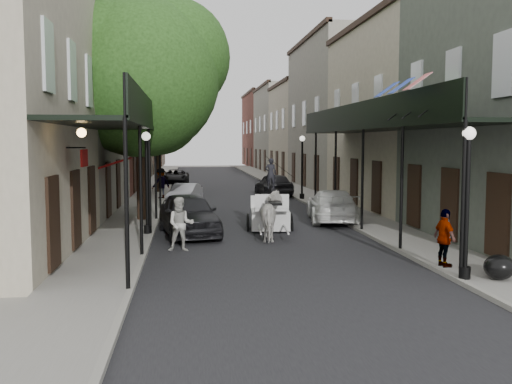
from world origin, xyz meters
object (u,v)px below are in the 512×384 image
object	(u,v)px
carriage	(269,201)
lamppost_right_near	(467,200)
tree_near	(150,71)
tree_far	(163,107)
car_right_far	(274,184)
lamppost_left	(147,181)
lamppost_right_far	(302,166)
car_left_near	(189,214)
car_left_far	(176,177)
horse	(273,216)
car_right_near	(332,206)
pedestrian_sidewalk_right	(445,238)
pedestrian_sidewalk_left	(161,183)
car_left_mid	(185,194)
pedestrian_walking	(181,224)

from	to	relation	value
carriage	lamppost_right_near	bearing A→B (deg)	-64.60
tree_near	tree_far	bearing A→B (deg)	90.19
car_right_far	lamppost_right_near	bearing A→B (deg)	86.07
tree_near	lamppost_left	world-z (taller)	tree_near
tree_near	lamppost_right_far	size ratio (longest dim) A/B	2.60
car_left_near	carriage	bearing A→B (deg)	12.29
car_left_far	horse	bearing A→B (deg)	-79.06
car_right_near	lamppost_right_far	bearing A→B (deg)	-84.75
pedestrian_sidewalk_right	car_right_near	distance (m)	9.68
pedestrian_sidewalk_left	car_left_near	xyz separation A→B (m)	(1.60, -13.21, -0.23)
horse	pedestrian_sidewalk_left	distance (m)	15.31
lamppost_right_near	horse	world-z (taller)	lamppost_right_near
lamppost_right_far	car_left_mid	world-z (taller)	lamppost_right_far
horse	car_right_near	distance (m)	5.35
pedestrian_sidewalk_right	car_left_near	bearing A→B (deg)	37.66
horse	carriage	size ratio (longest dim) A/B	0.71
lamppost_right_near	pedestrian_sidewalk_right	xyz separation A→B (m)	(0.10, 1.34, -1.15)
car_right_near	carriage	bearing A→B (deg)	36.52
pedestrian_walking	car_right_near	xyz separation A→B (m)	(6.46, 6.00, -0.16)
tree_far	car_right_far	xyz separation A→B (m)	(7.14, -2.92, -5.10)
horse	carriage	world-z (taller)	carriage
tree_far	pedestrian_walking	bearing A→B (deg)	-86.25
lamppost_right_far	car_right_near	bearing A→B (deg)	-93.18
pedestrian_sidewalk_right	car_right_near	size ratio (longest dim) A/B	0.32
car_right_near	lamppost_right_near	bearing A→B (deg)	101.03
lamppost_right_far	pedestrian_sidewalk_right	world-z (taller)	lamppost_right_far
horse	car_right_far	size ratio (longest dim) A/B	0.47
carriage	car_left_far	xyz separation A→B (m)	(-4.21, 24.86, -0.50)
lamppost_right_near	pedestrian_walking	bearing A→B (deg)	144.29
carriage	car_right_far	size ratio (longest dim) A/B	0.67
lamppost_left	car_right_near	world-z (taller)	lamppost_left
lamppost_right_far	car_left_near	size ratio (longest dim) A/B	0.80
lamppost_right_near	car_left_mid	size ratio (longest dim) A/B	1.04
lamppost_right_near	lamppost_left	xyz separation A→B (m)	(-8.20, 8.00, 0.00)
tree_near	car_left_mid	size ratio (longest dim) A/B	2.69
pedestrian_sidewalk_left	carriage	bearing A→B (deg)	79.23
horse	pedestrian_sidewalk_right	bearing A→B (deg)	130.41
tree_far	car_left_mid	world-z (taller)	tree_far
lamppost_left	car_right_near	bearing A→B (deg)	21.29
lamppost_left	carriage	world-z (taller)	lamppost_left
carriage	car_left_near	world-z (taller)	carriage
lamppost_left	pedestrian_sidewalk_left	world-z (taller)	lamppost_left
tree_near	horse	xyz separation A→B (m)	(4.57, -5.45, -5.63)
tree_far	carriage	world-z (taller)	tree_far
lamppost_right_near	lamppost_left	distance (m)	11.46
carriage	pedestrian_sidewalk_left	bearing A→B (deg)	117.03
lamppost_left	car_right_far	distance (m)	16.83
horse	pedestrian_sidewalk_left	xyz separation A→B (m)	(-4.58, 14.61, 0.16)
lamppost_right_far	car_right_far	bearing A→B (deg)	110.35
lamppost_right_near	car_left_near	distance (m)	10.61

